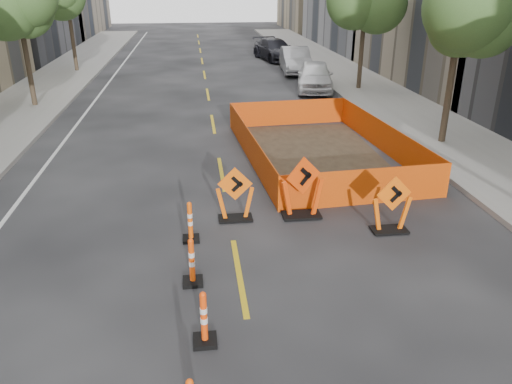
{
  "coord_description": "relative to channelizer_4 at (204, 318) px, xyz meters",
  "views": [
    {
      "loc": [
        -0.77,
        -4.96,
        5.76
      ],
      "look_at": [
        0.59,
        5.83,
        1.1
      ],
      "focal_mm": 35.0,
      "sensor_mm": 36.0,
      "label": 1
    }
  ],
  "objects": [
    {
      "name": "sidewalk_right",
      "position": [
        9.78,
        10.04,
        -0.44
      ],
      "size": [
        4.0,
        90.0,
        0.15
      ],
      "primitive_type": "cube",
      "color": "gray",
      "rests_on": "ground"
    },
    {
      "name": "tree_l_c",
      "position": [
        -7.62,
        18.04,
        4.01
      ],
      "size": [
        2.8,
        2.8,
        5.95
      ],
      "color": "#382B1E",
      "rests_on": "ground"
    },
    {
      "name": "tree_l_d",
      "position": [
        -7.62,
        28.04,
        4.01
      ],
      "size": [
        2.8,
        2.8,
        5.95
      ],
      "color": "#382B1E",
      "rests_on": "ground"
    },
    {
      "name": "tree_r_b",
      "position": [
        9.18,
        10.04,
        4.01
      ],
      "size": [
        2.8,
        2.8,
        5.95
      ],
      "color": "#382B1E",
      "rests_on": "ground"
    },
    {
      "name": "tree_r_c",
      "position": [
        9.18,
        20.04,
        4.01
      ],
      "size": [
        2.8,
        2.8,
        5.95
      ],
      "color": "#382B1E",
      "rests_on": "ground"
    },
    {
      "name": "channelizer_4",
      "position": [
        0.0,
        0.0,
        0.0
      ],
      "size": [
        0.41,
        0.41,
        1.04
      ],
      "primitive_type": null,
      "color": "#FF430A",
      "rests_on": "ground"
    },
    {
      "name": "channelizer_5",
      "position": [
        -0.19,
        1.85,
        0.0
      ],
      "size": [
        0.41,
        0.41,
        1.04
      ],
      "primitive_type": null,
      "color": "#EE460A",
      "rests_on": "ground"
    },
    {
      "name": "channelizer_6",
      "position": [
        -0.21,
        3.7,
        -0.01
      ],
      "size": [
        0.4,
        0.4,
        1.01
      ],
      "primitive_type": null,
      "color": "#FF580A",
      "rests_on": "ground"
    },
    {
      "name": "chevron_sign_left",
      "position": [
        0.94,
        4.68,
        0.21
      ],
      "size": [
        1.02,
        0.67,
        1.46
      ],
      "primitive_type": null,
      "rotation": [
        0.0,
        0.0,
        -0.09
      ],
      "color": "#FE610A",
      "rests_on": "ground"
    },
    {
      "name": "chevron_sign_center",
      "position": [
        2.67,
        4.64,
        0.32
      ],
      "size": [
        1.29,
        1.04,
        1.68
      ],
      "primitive_type": null,
      "rotation": [
        0.0,
        0.0,
        0.38
      ],
      "color": "#F3430A",
      "rests_on": "ground"
    },
    {
      "name": "chevron_sign_right",
      "position": [
        4.65,
        3.55,
        0.22
      ],
      "size": [
        1.03,
        0.68,
        1.48
      ],
      "primitive_type": null,
      "rotation": [
        0.0,
        0.0,
        0.09
      ],
      "color": "#FF610A",
      "rests_on": "ground"
    },
    {
      "name": "safety_fence",
      "position": [
        4.27,
        9.36,
        0.01
      ],
      "size": [
        5.52,
        8.71,
        1.05
      ],
      "primitive_type": null,
      "rotation": [
        0.0,
        0.0,
        0.07
      ],
      "color": "#F0560C",
      "rests_on": "ground"
    },
    {
      "name": "parked_car_near",
      "position": [
        6.74,
        20.34,
        0.28
      ],
      "size": [
        2.81,
        4.98,
        1.6
      ],
      "primitive_type": "imported",
      "rotation": [
        0.0,
        0.0,
        -0.21
      ],
      "color": "white",
      "rests_on": "ground"
    },
    {
      "name": "parked_car_mid",
      "position": [
        6.79,
        26.11,
        0.3
      ],
      "size": [
        2.1,
        5.06,
        1.63
      ],
      "primitive_type": "imported",
      "rotation": [
        0.0,
        0.0,
        -0.08
      ],
      "color": "#98989D",
      "rests_on": "ground"
    },
    {
      "name": "parked_car_far",
      "position": [
        6.35,
        31.83,
        0.25
      ],
      "size": [
        3.23,
        5.64,
        1.54
      ],
      "primitive_type": "imported",
      "rotation": [
        0.0,
        0.0,
        0.21
      ],
      "color": "black",
      "rests_on": "ground"
    }
  ]
}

